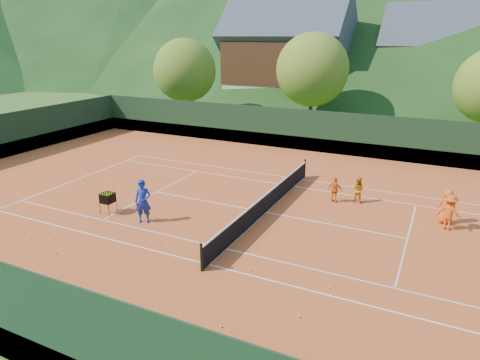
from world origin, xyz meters
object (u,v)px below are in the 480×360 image
at_px(student_c, 447,206).
at_px(tennis_net, 266,203).
at_px(ball_hopper, 108,198).
at_px(student_b, 335,190).
at_px(coach, 143,201).
at_px(chalet_left, 287,58).
at_px(student_a, 358,190).
at_px(student_d, 449,212).
at_px(chalet_mid, 442,66).

xyz_separation_m(student_c, tennis_net, (-7.73, -2.39, -0.30)).
xyz_separation_m(student_c, ball_hopper, (-14.43, -5.74, -0.06)).
bearing_deg(student_b, ball_hopper, 41.70).
relative_size(coach, tennis_net, 0.17).
xyz_separation_m(coach, ball_hopper, (-2.18, 0.10, -0.26)).
height_order(student_c, tennis_net, student_c).
xyz_separation_m(ball_hopper, chalet_left, (-3.30, 33.35, 4.88)).
xyz_separation_m(coach, student_c, (12.26, 5.84, -0.20)).
height_order(student_a, ball_hopper, student_a).
bearing_deg(tennis_net, student_c, 17.16).
height_order(coach, student_a, coach).
bearing_deg(student_a, coach, 48.46).
height_order(student_d, tennis_net, student_d).
relative_size(student_a, student_d, 0.83).
distance_m(student_a, tennis_net, 4.91).
relative_size(student_c, chalet_mid, 0.13).
height_order(student_a, student_d, student_d).
bearing_deg(student_b, student_d, 177.31).
bearing_deg(chalet_mid, student_d, -86.73).
bearing_deg(student_d, student_c, -61.29).
relative_size(student_d, ball_hopper, 1.59).
relative_size(student_a, ball_hopper, 1.31).
distance_m(coach, tennis_net, 5.71).
bearing_deg(chalet_left, student_d, -57.74).
height_order(student_d, chalet_mid, chalet_mid).
distance_m(student_d, tennis_net, 8.04).
distance_m(coach, student_d, 13.41).
height_order(student_a, chalet_left, chalet_left).
relative_size(student_b, student_c, 0.82).
bearing_deg(student_d, tennis_net, 31.20).
distance_m(student_a, student_b, 1.16).
xyz_separation_m(student_d, tennis_net, (-7.85, -1.73, -0.29)).
distance_m(student_b, student_d, 5.34).
xyz_separation_m(student_d, ball_hopper, (-14.55, -5.08, -0.05)).
bearing_deg(student_d, chalet_mid, -67.94).
bearing_deg(coach, chalet_left, 74.71).
bearing_deg(chalet_left, tennis_net, -71.57).
bearing_deg(chalet_mid, coach, -105.70).
xyz_separation_m(student_b, ball_hopper, (-9.31, -6.11, 0.09)).
distance_m(coach, chalet_left, 34.21).
distance_m(student_d, chalet_mid, 32.59).
xyz_separation_m(student_c, chalet_left, (-17.73, 27.61, 4.82)).
xyz_separation_m(student_d, chalet_left, (-17.85, 28.27, 4.83)).
bearing_deg(student_a, student_c, 176.60).
relative_size(student_a, chalet_left, 0.10).
distance_m(student_b, chalet_mid, 31.72).
bearing_deg(ball_hopper, tennis_net, 26.56).
distance_m(student_a, student_c, 4.19).
bearing_deg(ball_hopper, chalet_mid, 71.22).
distance_m(ball_hopper, chalet_mid, 39.68).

